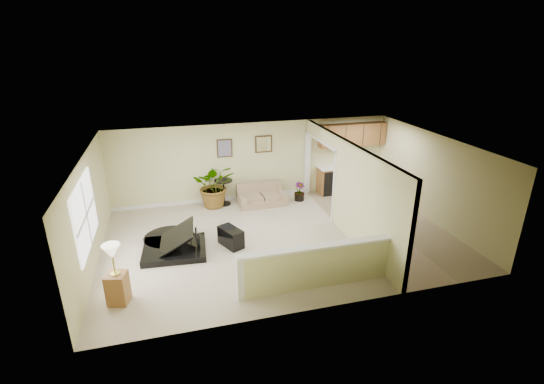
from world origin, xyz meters
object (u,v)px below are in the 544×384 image
object	(u,v)px
piano_bench	(231,237)
loveseat	(261,194)
palm_plant	(215,186)
small_plant	(299,193)
piano	(171,228)
accent_table	(224,189)
lamp_stand	(116,279)

from	to	relation	value
piano_bench	loveseat	world-z (taller)	loveseat
palm_plant	small_plant	size ratio (longest dim) A/B	2.29
piano	piano_bench	world-z (taller)	piano
piano	piano_bench	bearing A→B (deg)	-2.60
accent_table	palm_plant	size ratio (longest dim) A/B	0.59
loveseat	small_plant	size ratio (longest dim) A/B	2.46
loveseat	small_plant	world-z (taller)	loveseat
lamp_stand	piano_bench	bearing A→B (deg)	33.86
palm_plant	lamp_stand	xyz separation A→B (m)	(-2.51, -4.35, -0.14)
accent_table	small_plant	xyz separation A→B (m)	(2.41, -0.29, -0.27)
loveseat	palm_plant	distance (m)	1.50
piano	accent_table	bearing A→B (deg)	60.69
loveseat	palm_plant	world-z (taller)	palm_plant
piano_bench	loveseat	distance (m)	2.84
piano_bench	lamp_stand	xyz separation A→B (m)	(-2.55, -1.71, 0.31)
palm_plant	accent_table	bearing A→B (deg)	12.57
accent_table	piano	bearing A→B (deg)	-123.64
loveseat	small_plant	xyz separation A→B (m)	(1.25, -0.05, -0.06)
piano	small_plant	xyz separation A→B (m)	(4.09, 2.24, -0.34)
palm_plant	lamp_stand	world-z (taller)	palm_plant
piano_bench	accent_table	xyz separation A→B (m)	(0.24, 2.70, 0.29)
palm_plant	small_plant	xyz separation A→B (m)	(2.69, -0.23, -0.43)
piano_bench	accent_table	world-z (taller)	accent_table
piano_bench	small_plant	distance (m)	3.59
lamp_stand	loveseat	bearing A→B (deg)	46.59
accent_table	small_plant	bearing A→B (deg)	-6.92
piano	loveseat	bearing A→B (deg)	43.18
piano	palm_plant	size ratio (longest dim) A/B	1.37
piano_bench	small_plant	bearing A→B (deg)	42.26
small_plant	piano	bearing A→B (deg)	-151.35
piano_bench	accent_table	bearing A→B (deg)	84.87
piano	small_plant	world-z (taller)	piano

